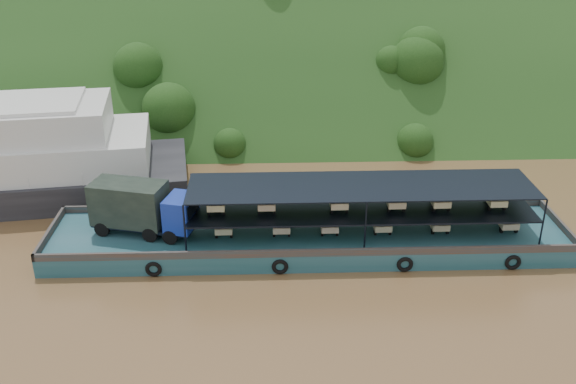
{
  "coord_description": "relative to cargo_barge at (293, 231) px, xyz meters",
  "views": [
    {
      "loc": [
        -3.46,
        -37.55,
        21.94
      ],
      "look_at": [
        -2.0,
        3.0,
        3.2
      ],
      "focal_mm": 40.0,
      "sensor_mm": 36.0,
      "label": 1
    }
  ],
  "objects": [
    {
      "name": "hillside",
      "position": [
        1.76,
        35.03,
        -1.18
      ],
      "size": [
        140.0,
        39.6,
        39.6
      ],
      "primitive_type": "cube",
      "rotation": [
        0.79,
        0.0,
        0.0
      ],
      "color": "#193814",
      "rests_on": "ground"
    },
    {
      "name": "ground",
      "position": [
        1.76,
        -0.97,
        -1.18
      ],
      "size": [
        160.0,
        160.0,
        0.0
      ],
      "primitive_type": "plane",
      "color": "brown",
      "rests_on": "ground"
    },
    {
      "name": "cargo_barge",
      "position": [
        0.0,
        0.0,
        0.0
      ],
      "size": [
        35.0,
        7.18,
        4.75
      ],
      "color": "#16474E",
      "rests_on": "ground"
    }
  ]
}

